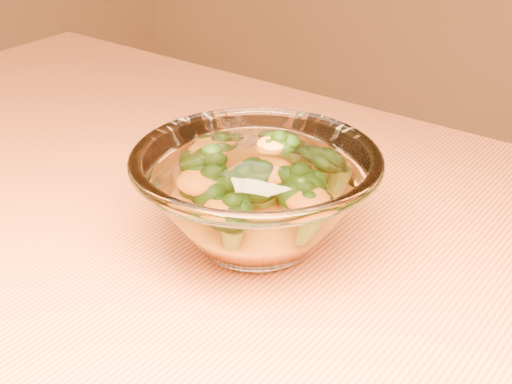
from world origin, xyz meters
The scene contains 4 objects.
table centered at (0.00, 0.00, 0.65)m, with size 1.20×0.80×0.75m.
glass_bowl centered at (0.05, 0.06, 0.80)m, with size 0.21×0.21×0.09m.
cheese_sauce centered at (0.05, 0.06, 0.78)m, with size 0.11×0.11×0.03m, color orange.
broccoli_heap centered at (0.04, 0.06, 0.81)m, with size 0.16×0.14×0.07m.
Camera 1 is at (0.36, -0.36, 1.08)m, focal length 50.00 mm.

